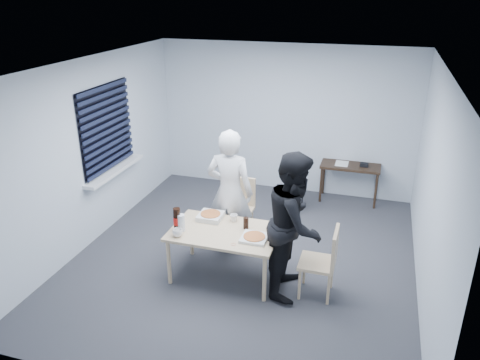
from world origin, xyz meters
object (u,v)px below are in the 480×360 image
(chair_far, at_px, (240,203))
(dining_table, at_px, (225,235))
(mug_b, at_px, (234,218))
(chair_right, at_px, (325,258))
(mug_a, at_px, (178,233))
(side_table, at_px, (350,169))
(stool, at_px, (294,192))
(person_black, at_px, (295,224))
(soda_bottle, at_px, (177,220))
(backpack, at_px, (295,174))
(person_white, at_px, (230,192))

(chair_far, bearing_deg, dining_table, -82.72)
(mug_b, bearing_deg, chair_right, -14.74)
(mug_a, bearing_deg, chair_far, 75.27)
(dining_table, distance_m, chair_far, 1.10)
(side_table, relative_size, mug_a, 8.06)
(dining_table, relative_size, mug_a, 10.89)
(chair_right, bearing_deg, stool, 109.69)
(person_black, distance_m, soda_bottle, 1.45)
(backpack, bearing_deg, person_black, -87.10)
(person_white, bearing_deg, backpack, -112.79)
(chair_far, height_order, side_table, chair_far)
(side_table, distance_m, mug_b, 2.81)
(dining_table, bearing_deg, mug_a, -149.49)
(chair_right, relative_size, person_black, 0.50)
(person_black, height_order, backpack, person_black)
(person_white, relative_size, mug_b, 17.70)
(person_black, distance_m, backpack, 2.15)
(chair_far, distance_m, person_white, 0.59)
(person_white, relative_size, person_black, 1.00)
(side_table, distance_m, stool, 1.09)
(side_table, xyz_separation_m, backpack, (-0.83, -0.67, 0.08))
(person_white, bearing_deg, dining_table, 102.11)
(mug_b, bearing_deg, dining_table, -96.17)
(backpack, relative_size, mug_a, 3.61)
(chair_right, bearing_deg, dining_table, 178.02)
(mug_a, bearing_deg, dining_table, 30.51)
(stool, relative_size, mug_a, 3.64)
(chair_right, relative_size, person_white, 0.50)
(dining_table, distance_m, stool, 2.19)
(person_white, bearing_deg, person_black, 147.92)
(person_black, xyz_separation_m, soda_bottle, (-1.44, -0.15, -0.09))
(dining_table, distance_m, soda_bottle, 0.62)
(dining_table, xyz_separation_m, chair_right, (1.26, -0.04, -0.08))
(dining_table, distance_m, person_white, 0.71)
(side_table, bearing_deg, stool, -141.41)
(person_white, xyz_separation_m, person_black, (1.01, -0.63, 0.00))
(backpack, bearing_deg, dining_table, -110.53)
(mug_b, bearing_deg, backpack, 76.07)
(chair_far, bearing_deg, side_table, 49.42)
(person_white, bearing_deg, mug_b, 115.16)
(stool, height_order, backpack, backpack)
(mug_a, bearing_deg, soda_bottle, 114.53)
(chair_right, xyz_separation_m, side_table, (0.05, 2.82, 0.07))
(person_black, bearing_deg, soda_bottle, 95.84)
(chair_far, bearing_deg, stool, 58.92)
(person_white, relative_size, stool, 3.95)
(dining_table, height_order, person_white, person_white)
(person_black, height_order, stool, person_black)
(backpack, height_order, mug_b, backpack)
(chair_right, bearing_deg, mug_a, -171.83)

